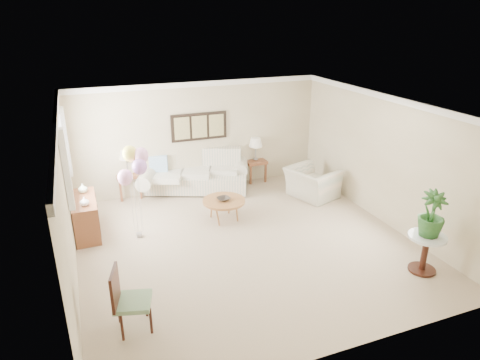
{
  "coord_description": "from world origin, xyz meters",
  "views": [
    {
      "loc": [
        -2.66,
        -6.55,
        4.08
      ],
      "look_at": [
        0.11,
        0.6,
        1.05
      ],
      "focal_mm": 32.0,
      "sensor_mm": 36.0,
      "label": 1
    }
  ],
  "objects": [
    {
      "name": "room_shell",
      "position": [
        -0.11,
        0.09,
        1.63
      ],
      "size": [
        6.04,
        6.04,
        2.6
      ],
      "color": "beige",
      "rests_on": "ground"
    },
    {
      "name": "coffee_table",
      "position": [
        -0.05,
        1.1,
        0.41
      ],
      "size": [
        0.89,
        0.89,
        0.45
      ],
      "color": "#9F713D",
      "rests_on": "ground"
    },
    {
      "name": "balloon_cluster",
      "position": [
        -1.81,
        0.99,
        1.5
      ],
      "size": [
        0.6,
        0.43,
        1.82
      ],
      "color": "gray",
      "rests_on": "ground"
    },
    {
      "name": "potted_plant",
      "position": [
        2.44,
        -1.91,
        1.05
      ],
      "size": [
        0.52,
        0.52,
        0.77
      ],
      "primitive_type": "imported",
      "rotation": [
        0.0,
        0.0,
        -0.23
      ],
      "color": "#1E5320",
      "rests_on": "side_table"
    },
    {
      "name": "end_table_left",
      "position": [
        -1.73,
        3.01,
        0.5
      ],
      "size": [
        0.55,
        0.5,
        0.6
      ],
      "color": "brown",
      "rests_on": "ground"
    },
    {
      "name": "armchair",
      "position": [
        2.26,
        1.48,
        0.35
      ],
      "size": [
        1.22,
        1.31,
        0.7
      ],
      "primitive_type": "imported",
      "rotation": [
        0.0,
        0.0,
        1.88
      ],
      "color": "beige",
      "rests_on": "ground"
    },
    {
      "name": "ground_plane",
      "position": [
        0.0,
        0.0,
        0.0
      ],
      "size": [
        6.0,
        6.0,
        0.0
      ],
      "primitive_type": "plane",
      "color": "tan"
    },
    {
      "name": "vase_sage",
      "position": [
        -2.74,
        1.83,
        0.83
      ],
      "size": [
        0.22,
        0.22,
        0.19
      ],
      "primitive_type": "imported",
      "rotation": [
        0.0,
        0.0,
        0.28
      ],
      "color": "beige",
      "rests_on": "credenza"
    },
    {
      "name": "side_table",
      "position": [
        2.43,
        -1.92,
        0.5
      ],
      "size": [
        0.62,
        0.62,
        0.67
      ],
      "color": "silver",
      "rests_on": "ground"
    },
    {
      "name": "decor_bowl",
      "position": [
        -0.07,
        1.07,
        0.48
      ],
      "size": [
        0.31,
        0.31,
        0.06
      ],
      "primitive_type": "imported",
      "rotation": [
        0.0,
        0.0,
        0.21
      ],
      "color": "#2E2721",
      "rests_on": "coffee_table"
    },
    {
      "name": "sofa",
      "position": [
        -0.15,
        2.92,
        0.39
      ],
      "size": [
        3.03,
        1.88,
        0.99
      ],
      "color": "beige",
      "rests_on": "ground"
    },
    {
      "name": "lamp_right",
      "position": [
        1.43,
        2.91,
        1.01
      ],
      "size": [
        0.34,
        0.34,
        0.59
      ],
      "color": "gray",
      "rests_on": "end_table_right"
    },
    {
      "name": "credenza",
      "position": [
        -2.76,
        1.5,
        0.37
      ],
      "size": [
        0.46,
        1.2,
        0.74
      ],
      "color": "brown",
      "rests_on": "ground"
    },
    {
      "name": "vase_white",
      "position": [
        -2.74,
        1.17,
        0.83
      ],
      "size": [
        0.18,
        0.18,
        0.17
      ],
      "primitive_type": "imported",
      "rotation": [
        0.0,
        0.0,
        -0.1
      ],
      "color": "white",
      "rests_on": "credenza"
    },
    {
      "name": "accent_chair",
      "position": [
        -2.36,
        -1.59,
        0.5
      ],
      "size": [
        0.58,
        0.58,
        0.97
      ],
      "color": "gray",
      "rests_on": "ground"
    },
    {
      "name": "wall_art_triptych",
      "position": [
        0.0,
        2.96,
        1.55
      ],
      "size": [
        1.35,
        0.06,
        0.65
      ],
      "color": "black",
      "rests_on": "ground"
    },
    {
      "name": "end_table_right",
      "position": [
        1.43,
        2.91,
        0.47
      ],
      "size": [
        0.51,
        0.47,
        0.56
      ],
      "color": "brown",
      "rests_on": "ground"
    },
    {
      "name": "lamp_left",
      "position": [
        -1.73,
        3.01,
        1.04
      ],
      "size": [
        0.33,
        0.33,
        0.58
      ],
      "color": "gray",
      "rests_on": "end_table_left"
    }
  ]
}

